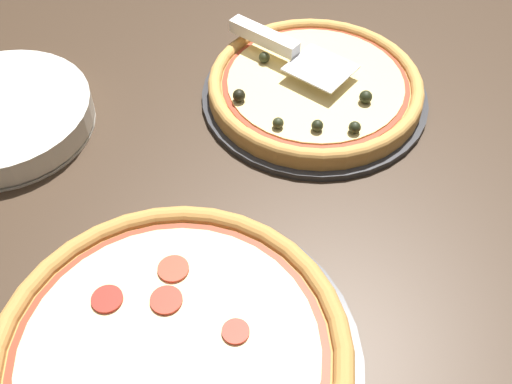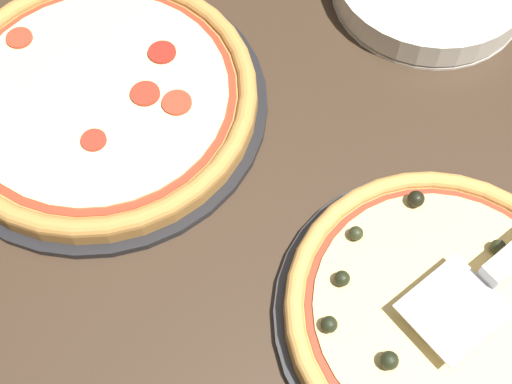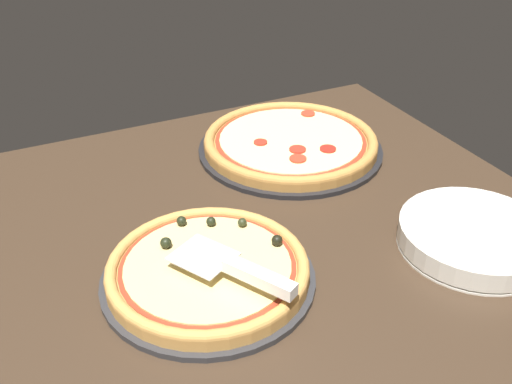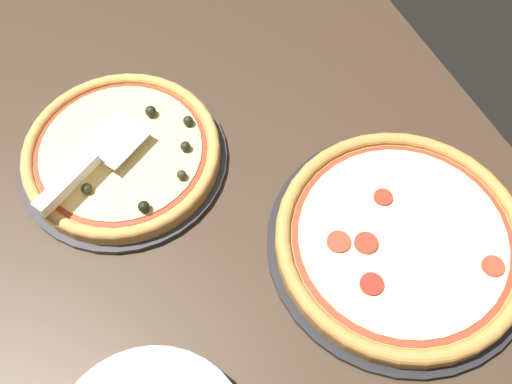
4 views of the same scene
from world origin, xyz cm
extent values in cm
cube|color=#38281C|center=(0.00, 0.00, -1.80)|extent=(124.18, 111.01, 3.60)
cylinder|color=#2D2D30|center=(-5.20, -3.40, 0.50)|extent=(33.58, 33.58, 1.00)
cylinder|color=#C68E47|center=(-5.20, -3.40, 1.98)|extent=(31.57, 31.57, 1.96)
torus|color=#C68E47|center=(-5.20, -3.40, 2.96)|extent=(31.57, 31.57, 1.92)
cylinder|color=maroon|center=(-5.20, -3.40, 3.03)|extent=(27.44, 27.44, 0.15)
cylinder|color=#E5C67A|center=(-5.20, -3.40, 3.16)|extent=(25.88, 25.88, 0.40)
sphere|color=black|center=(6.70, -3.62, 4.26)|extent=(1.80, 1.80, 1.80)
sphere|color=black|center=(-9.59, 3.42, 4.27)|extent=(1.83, 1.83, 1.83)
sphere|color=black|center=(-5.25, 8.24, 4.19)|extent=(1.67, 1.67, 1.67)
sphere|color=#282D19|center=(3.83, 3.50, 4.12)|extent=(1.53, 1.53, 1.53)
sphere|color=black|center=(-0.81, 6.00, 4.17)|extent=(1.62, 1.62, 1.62)
sphere|color=#282D19|center=(0.23, -10.40, 4.18)|extent=(1.65, 1.65, 1.65)
cylinder|color=black|center=(26.90, 28.99, 0.50)|extent=(39.83, 39.83, 1.00)
cylinder|color=#B77F3D|center=(26.90, 28.99, 1.89)|extent=(37.44, 37.44, 1.78)
torus|color=#B77F3D|center=(26.90, 28.99, 2.78)|extent=(37.44, 37.44, 2.23)
cylinder|color=maroon|center=(26.90, 28.99, 2.86)|extent=(32.54, 32.54, 0.15)
cylinder|color=beige|center=(26.90, 28.99, 2.98)|extent=(30.70, 30.70, 0.40)
cylinder|color=#AD2D1E|center=(25.55, 23.49, 3.38)|extent=(3.48, 3.48, 0.40)
cylinder|color=#AD2D1E|center=(20.03, 29.72, 3.38)|extent=(2.89, 2.89, 0.40)
cylinder|color=maroon|center=(31.35, 20.98, 3.38)|extent=(3.40, 3.40, 0.40)
cylinder|color=#B73823|center=(23.69, 20.00, 3.38)|extent=(3.49, 3.49, 0.40)
cube|color=silver|center=(-5.93, -3.64, 5.31)|extent=(11.01, 11.39, 0.24)
cube|color=white|center=(-0.87, -12.57, 6.19)|extent=(7.75, 11.38, 2.00)
cylinder|color=silver|center=(38.34, -14.49, 0.35)|extent=(25.21, 25.21, 0.70)
cylinder|color=silver|center=(38.34, -14.49, 1.05)|extent=(25.21, 25.21, 0.70)
cylinder|color=silver|center=(38.34, -14.49, 1.75)|extent=(25.21, 25.21, 0.70)
cylinder|color=silver|center=(38.34, -14.49, 2.45)|extent=(25.21, 25.21, 0.70)
cylinder|color=silver|center=(38.34, -14.49, 3.15)|extent=(25.21, 25.21, 0.70)
camera|label=1|loc=(29.05, 57.23, 59.19)|focal=42.00mm
camera|label=2|loc=(-25.68, 18.61, 70.23)|focal=50.00mm
camera|label=3|loc=(-29.68, -71.61, 61.67)|focal=42.00mm
camera|label=4|loc=(52.39, -6.73, 81.81)|focal=42.00mm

